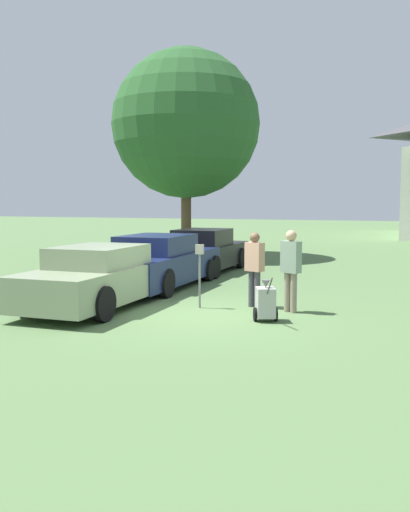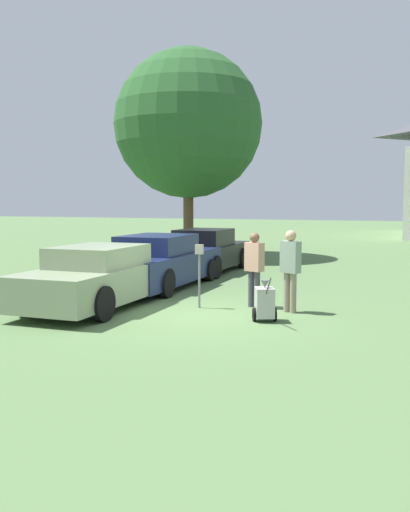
{
  "view_description": "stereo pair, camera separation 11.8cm",
  "coord_description": "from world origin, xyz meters",
  "px_view_note": "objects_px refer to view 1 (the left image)",
  "views": [
    {
      "loc": [
        4.44,
        -11.28,
        2.44
      ],
      "look_at": [
        -0.36,
        1.55,
        1.1
      ],
      "focal_mm": 40.0,
      "sensor_mm": 36.0,
      "label": 1
    },
    {
      "loc": [
        4.56,
        -11.24,
        2.44
      ],
      "look_at": [
        -0.36,
        1.55,
        1.1
      ],
      "focal_mm": 40.0,
      "sensor_mm": 36.0,
      "label": 2
    }
  ],
  "objects_px": {
    "person_worker": "(255,265)",
    "equipment_cart": "(266,302)",
    "parked_car_navy": "(159,263)",
    "parked_car_black": "(204,252)",
    "parking_meter": "(200,264)",
    "person_supervisor": "(291,265)",
    "parked_car_sage": "(102,277)"
  },
  "relations": [
    {
      "from": "parked_car_black",
      "to": "person_worker",
      "type": "relative_size",
      "value": 2.79
    },
    {
      "from": "person_worker",
      "to": "person_supervisor",
      "type": "relative_size",
      "value": 0.95
    },
    {
      "from": "parked_car_sage",
      "to": "parked_car_navy",
      "type": "height_order",
      "value": "parked_car_navy"
    },
    {
      "from": "equipment_cart",
      "to": "parked_car_navy",
      "type": "bearing_deg",
      "value": 115.79
    },
    {
      "from": "parked_car_sage",
      "to": "person_worker",
      "type": "bearing_deg",
      "value": 17.26
    },
    {
      "from": "parked_car_navy",
      "to": "person_worker",
      "type": "height_order",
      "value": "person_worker"
    },
    {
      "from": "parked_car_navy",
      "to": "parked_car_black",
      "type": "xyz_separation_m",
      "value": [
        -0.0,
        3.61,
        -0.0
      ]
    },
    {
      "from": "parked_car_black",
      "to": "person_supervisor",
      "type": "relative_size",
      "value": 2.66
    },
    {
      "from": "equipment_cart",
      "to": "person_supervisor",
      "type": "bearing_deg",
      "value": 52.28
    },
    {
      "from": "parked_car_sage",
      "to": "parked_car_navy",
      "type": "bearing_deg",
      "value": 89.28
    },
    {
      "from": "person_worker",
      "to": "equipment_cart",
      "type": "xyz_separation_m",
      "value": [
        0.62,
        -1.4,
        -0.59
      ]
    },
    {
      "from": "person_supervisor",
      "to": "parked_car_sage",
      "type": "bearing_deg",
      "value": 33.73
    },
    {
      "from": "person_worker",
      "to": "parked_car_navy",
      "type": "bearing_deg",
      "value": -6.83
    },
    {
      "from": "person_worker",
      "to": "person_supervisor",
      "type": "height_order",
      "value": "person_supervisor"
    },
    {
      "from": "parked_car_navy",
      "to": "parked_car_black",
      "type": "height_order",
      "value": "parked_car_navy"
    },
    {
      "from": "person_worker",
      "to": "parking_meter",
      "type": "bearing_deg",
      "value": 48.54
    },
    {
      "from": "parked_car_navy",
      "to": "parking_meter",
      "type": "bearing_deg",
      "value": -49.6
    },
    {
      "from": "parked_car_navy",
      "to": "equipment_cart",
      "type": "height_order",
      "value": "parked_car_navy"
    },
    {
      "from": "parked_car_black",
      "to": "parking_meter",
      "type": "distance_m",
      "value": 6.51
    },
    {
      "from": "parking_meter",
      "to": "parked_car_sage",
      "type": "bearing_deg",
      "value": -165.64
    },
    {
      "from": "person_worker",
      "to": "person_supervisor",
      "type": "bearing_deg",
      "value": -174.41
    },
    {
      "from": "parking_meter",
      "to": "equipment_cart",
      "type": "distance_m",
      "value": 2.07
    },
    {
      "from": "parked_car_navy",
      "to": "equipment_cart",
      "type": "distance_m",
      "value": 5.22
    },
    {
      "from": "parked_car_navy",
      "to": "parking_meter",
      "type": "xyz_separation_m",
      "value": [
        2.19,
        -2.51,
        0.32
      ]
    },
    {
      "from": "parking_meter",
      "to": "equipment_cart",
      "type": "xyz_separation_m",
      "value": [
        1.77,
        -0.88,
        -0.62
      ]
    },
    {
      "from": "parked_car_black",
      "to": "equipment_cart",
      "type": "bearing_deg",
      "value": -61.21
    },
    {
      "from": "person_supervisor",
      "to": "equipment_cart",
      "type": "bearing_deg",
      "value": 99.2
    },
    {
      "from": "parked_car_navy",
      "to": "parking_meter",
      "type": "height_order",
      "value": "parked_car_navy"
    },
    {
      "from": "equipment_cart",
      "to": "parked_car_black",
      "type": "bearing_deg",
      "value": 95.86
    },
    {
      "from": "parked_car_black",
      "to": "person_worker",
      "type": "distance_m",
      "value": 6.53
    },
    {
      "from": "parked_car_navy",
      "to": "person_supervisor",
      "type": "relative_size",
      "value": 2.92
    },
    {
      "from": "parking_meter",
      "to": "equipment_cart",
      "type": "height_order",
      "value": "parking_meter"
    }
  ]
}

